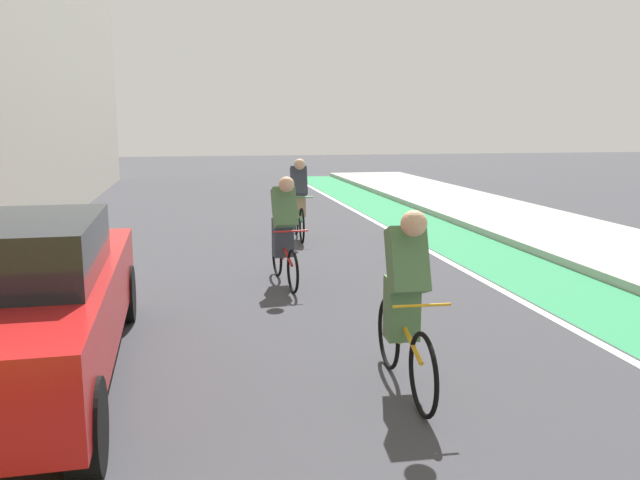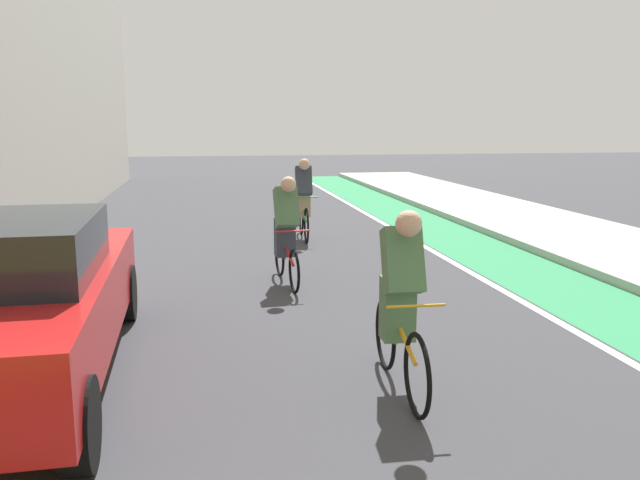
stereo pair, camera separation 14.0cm
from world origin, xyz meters
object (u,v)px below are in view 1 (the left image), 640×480
cyclist_mid (405,300)px  cyclist_trailing (284,230)px  parked_sedan_red (6,301)px  cyclist_far (299,197)px

cyclist_mid → cyclist_trailing: bearing=97.3°
parked_sedan_red → cyclist_trailing: size_ratio=2.79×
cyclist_far → cyclist_trailing: bearing=-102.4°
parked_sedan_red → cyclist_mid: 3.49m
parked_sedan_red → cyclist_mid: size_ratio=2.66×
cyclist_trailing → parked_sedan_red: bearing=-132.1°
cyclist_mid → cyclist_far: (0.30, 7.63, 0.04)m
cyclist_trailing → cyclist_far: 3.77m
parked_sedan_red → cyclist_trailing: (2.90, 3.22, 0.02)m
cyclist_mid → cyclist_trailing: cyclist_mid is taller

